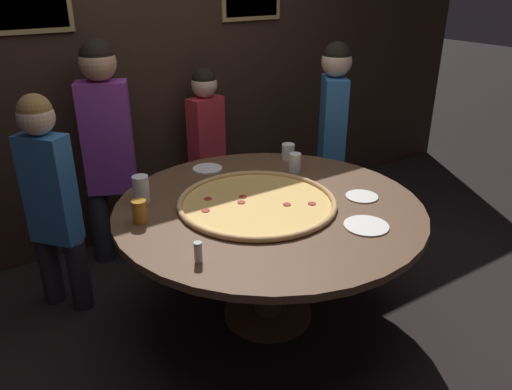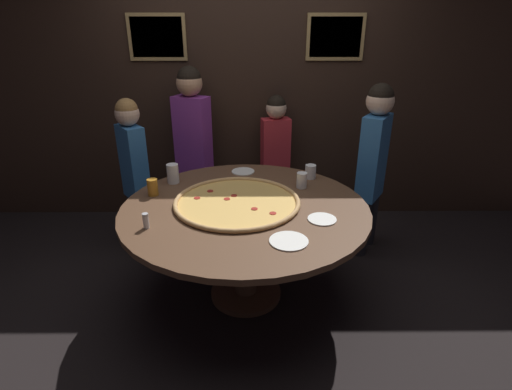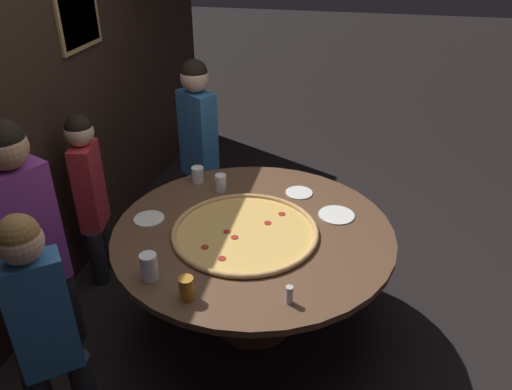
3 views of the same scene
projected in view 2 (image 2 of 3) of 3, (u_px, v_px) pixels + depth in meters
The scene contains 16 objects.
ground_plane at pixel (246, 294), 3.00m from camera, with size 24.00×24.00×0.00m, color black.
back_wall at pixel (247, 87), 3.79m from camera, with size 6.40×0.08×2.60m.
dining_table at pixel (245, 222), 2.75m from camera, with size 1.68×1.68×0.74m.
giant_pizza at pixel (237, 202), 2.73m from camera, with size 0.87×0.87×0.03m.
drink_cup_far_right at pixel (173, 174), 3.06m from camera, with size 0.09×0.09×0.15m, color white.
drink_cup_near_right at pixel (302, 180), 2.97m from camera, with size 0.08×0.08×0.12m, color white.
drink_cup_centre_back at pixel (310, 172), 3.15m from camera, with size 0.08×0.08×0.11m, color white.
drink_cup_front_edge at pixel (153, 187), 2.85m from camera, with size 0.07×0.07×0.12m, color #BC7A23.
white_plate_far_back at pixel (243, 171), 3.30m from camera, with size 0.19×0.19×0.01m, color white.
white_plate_left_side at pixel (322, 219), 2.52m from camera, with size 0.18×0.18×0.01m, color white.
white_plate_right_side at pixel (289, 241), 2.27m from camera, with size 0.23×0.23×0.01m, color white.
condiment_shaker at pixel (146, 221), 2.40m from camera, with size 0.04×0.04×0.10m.
diner_far_left at pixel (193, 140), 3.69m from camera, with size 0.40×0.28×1.53m.
diner_far_right at pixel (373, 161), 3.29m from camera, with size 0.31×0.38×1.45m.
diner_side_left at pixel (275, 153), 3.83m from camera, with size 0.33×0.19×1.27m.
diner_side_right at pixel (134, 166), 3.41m from camera, with size 0.30×0.33×1.32m.
Camera 2 is at (0.06, -2.44, 1.90)m, focal length 28.00 mm.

